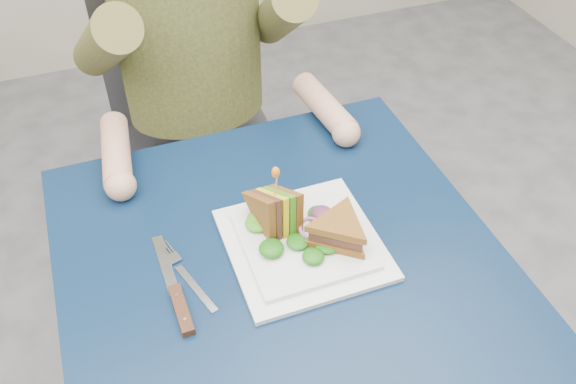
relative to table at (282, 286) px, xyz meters
name	(u,v)px	position (x,y,z in m)	size (l,w,h in m)	color
table	(282,286)	(0.00, 0.00, 0.00)	(0.75, 0.75, 0.73)	black
chair	(192,110)	(0.00, 0.74, -0.11)	(0.42, 0.40, 0.93)	#47474C
diner	(186,1)	(0.00, 0.62, 0.26)	(0.54, 0.59, 0.74)	#494D23
plate	(303,243)	(0.04, 0.01, 0.09)	(0.26, 0.26, 0.02)	white
sandwich_flat	(339,231)	(0.10, -0.01, 0.12)	(0.17, 0.17, 0.05)	brown
sandwich_upright	(276,212)	(0.01, 0.06, 0.13)	(0.09, 0.14, 0.14)	brown
fork	(188,277)	(-0.16, 0.01, 0.08)	(0.06, 0.18, 0.01)	silver
knife	(178,301)	(-0.19, -0.03, 0.09)	(0.03, 0.22, 0.02)	silver
toothpick	(276,185)	(0.01, 0.06, 0.20)	(0.00, 0.00, 0.06)	tan
toothpick_frill	(276,172)	(0.01, 0.06, 0.23)	(0.01, 0.01, 0.02)	orange
lettuce_spill	(304,230)	(0.05, 0.02, 0.11)	(0.15, 0.13, 0.02)	#337A14
onion_ring	(311,228)	(0.06, 0.02, 0.11)	(0.04, 0.04, 0.01)	#9E4C7A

